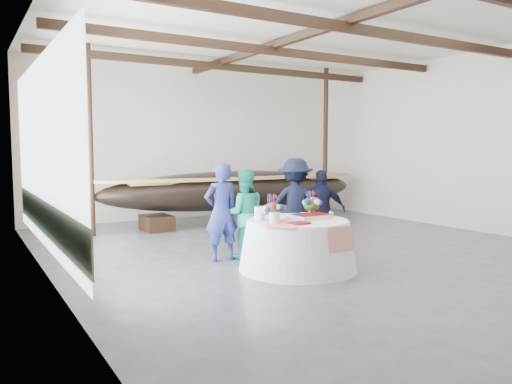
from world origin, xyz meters
TOP-DOWN VIEW (x-y plane):
  - floor at (0.00, 0.00)m, footprint 10.00×12.00m
  - wall_back at (0.00, 6.00)m, footprint 10.00×0.02m
  - wall_left at (-5.00, 0.00)m, footprint 0.02×12.00m
  - wall_right at (5.00, 0.00)m, footprint 0.02×12.00m
  - ceiling at (0.00, 0.00)m, footprint 10.00×12.00m
  - pavilion_structure at (0.00, 0.71)m, footprint 9.80×11.76m
  - open_bay at (-4.95, 1.00)m, footprint 0.03×7.00m
  - longboat_display at (0.43, 4.02)m, footprint 7.82×1.56m
  - banquet_table at (-1.22, -1.16)m, footprint 2.02×2.02m
  - tabletop_items at (-1.24, -1.05)m, footprint 1.86×1.50m
  - guest_woman_blue at (-2.03, 0.14)m, footprint 0.68×0.45m
  - guest_woman_teal at (-1.56, 0.11)m, footprint 0.98×0.87m
  - guest_man_left at (-0.37, 0.12)m, footprint 1.40×1.23m
  - guest_man_right at (0.11, -0.14)m, footprint 1.05×0.77m

SIDE VIEW (x-z plane):
  - floor at x=0.00m, z-range -0.01..0.01m
  - banquet_table at x=-1.22m, z-range 0.00..0.87m
  - guest_man_right at x=0.11m, z-range 0.00..1.65m
  - guest_woman_teal at x=-1.56m, z-range 0.00..1.69m
  - guest_woman_blue at x=-2.03m, z-range 0.00..1.82m
  - longboat_display at x=0.43m, z-range 0.20..1.67m
  - guest_man_left at x=-0.37m, z-range 0.00..1.89m
  - tabletop_items at x=-1.24m, z-range 0.81..1.21m
  - open_bay at x=-4.95m, z-range 0.23..3.43m
  - wall_back at x=0.00m, z-range 0.00..4.50m
  - wall_left at x=-5.00m, z-range 0.00..4.50m
  - wall_right at x=5.00m, z-range 0.00..4.50m
  - pavilion_structure at x=0.00m, z-range 1.75..6.25m
  - ceiling at x=0.00m, z-range 4.50..4.50m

